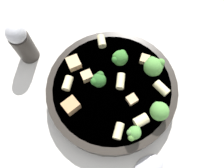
% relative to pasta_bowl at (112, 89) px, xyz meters
% --- Properties ---
extents(ground_plane, '(2.00, 2.00, 0.00)m').
position_rel_pasta_bowl_xyz_m(ground_plane, '(0.00, 0.00, -0.02)').
color(ground_plane, beige).
extents(pasta_bowl, '(0.25, 0.25, 0.04)m').
position_rel_pasta_bowl_xyz_m(pasta_bowl, '(0.00, 0.00, 0.00)').
color(pasta_bowl, '#28231E').
rests_on(pasta_bowl, ground_plane).
extents(broccoli_floret_0, '(0.03, 0.03, 0.04)m').
position_rel_pasta_bowl_xyz_m(broccoli_floret_0, '(0.09, -0.04, 0.03)').
color(broccoli_floret_0, '#84AD60').
rests_on(broccoli_floret_0, pasta_bowl).
extents(broccoli_floret_1, '(0.03, 0.03, 0.03)m').
position_rel_pasta_bowl_xyz_m(broccoli_floret_1, '(0.01, 0.05, 0.03)').
color(broccoli_floret_1, '#9EC175').
rests_on(broccoli_floret_1, pasta_bowl).
extents(broccoli_floret_2, '(0.04, 0.04, 0.04)m').
position_rel_pasta_bowl_xyz_m(broccoli_floret_2, '(0.07, 0.04, 0.04)').
color(broccoli_floret_2, '#9EC175').
rests_on(broccoli_floret_2, pasta_bowl).
extents(broccoli_floret_3, '(0.02, 0.03, 0.03)m').
position_rel_pasta_bowl_xyz_m(broccoli_floret_3, '(0.05, -0.08, 0.03)').
color(broccoli_floret_3, '#93B766').
rests_on(broccoli_floret_3, pasta_bowl).
extents(broccoli_floret_4, '(0.03, 0.03, 0.03)m').
position_rel_pasta_bowl_xyz_m(broccoli_floret_4, '(-0.02, 0.00, 0.03)').
color(broccoli_floret_4, '#9EC175').
rests_on(broccoli_floret_4, pasta_bowl).
extents(rigatoni_0, '(0.02, 0.03, 0.01)m').
position_rel_pasta_bowl_xyz_m(rigatoni_0, '(0.02, -0.08, 0.02)').
color(rigatoni_0, beige).
rests_on(rigatoni_0, pasta_bowl).
extents(rigatoni_1, '(0.02, 0.03, 0.02)m').
position_rel_pasta_bowl_xyz_m(rigatoni_1, '(-0.08, -0.01, 0.02)').
color(rigatoni_1, beige).
rests_on(rigatoni_1, pasta_bowl).
extents(rigatoni_2, '(0.03, 0.03, 0.02)m').
position_rel_pasta_bowl_xyz_m(rigatoni_2, '(0.09, 0.01, 0.02)').
color(rigatoni_2, beige).
rests_on(rigatoni_2, pasta_bowl).
extents(rigatoni_3, '(0.02, 0.03, 0.01)m').
position_rel_pasta_bowl_xyz_m(rigatoni_3, '(0.01, 0.01, 0.02)').
color(rigatoni_3, beige).
rests_on(rigatoni_3, pasta_bowl).
extents(rigatoni_4, '(0.03, 0.03, 0.02)m').
position_rel_pasta_bowl_xyz_m(rigatoni_4, '(0.06, -0.06, 0.02)').
color(rigatoni_4, beige).
rests_on(rigatoni_4, pasta_bowl).
extents(rigatoni_5, '(0.02, 0.03, 0.02)m').
position_rel_pasta_bowl_xyz_m(rigatoni_5, '(-0.03, 0.09, 0.02)').
color(rigatoni_5, beige).
rests_on(rigatoni_5, pasta_bowl).
extents(chicken_chunk_0, '(0.03, 0.03, 0.02)m').
position_rel_pasta_bowl_xyz_m(chicken_chunk_0, '(-0.05, 0.01, 0.02)').
color(chicken_chunk_0, tan).
rests_on(chicken_chunk_0, pasta_bowl).
extents(chicken_chunk_1, '(0.02, 0.02, 0.01)m').
position_rel_pasta_bowl_xyz_m(chicken_chunk_1, '(0.06, 0.06, 0.02)').
color(chicken_chunk_1, tan).
rests_on(chicken_chunk_1, pasta_bowl).
extents(chicken_chunk_2, '(0.03, 0.03, 0.02)m').
position_rel_pasta_bowl_xyz_m(chicken_chunk_2, '(-0.06, -0.05, 0.02)').
color(chicken_chunk_2, tan).
rests_on(chicken_chunk_2, pasta_bowl).
extents(chicken_chunk_3, '(0.02, 0.02, 0.01)m').
position_rel_pasta_bowl_xyz_m(chicken_chunk_3, '(0.04, -0.02, 0.02)').
color(chicken_chunk_3, tan).
rests_on(chicken_chunk_3, pasta_bowl).
extents(chicken_chunk_4, '(0.03, 0.03, 0.01)m').
position_rel_pasta_bowl_xyz_m(chicken_chunk_4, '(-0.08, 0.03, 0.02)').
color(chicken_chunk_4, tan).
rests_on(chicken_chunk_4, pasta_bowl).
extents(pepper_shaker, '(0.04, 0.04, 0.10)m').
position_rel_pasta_bowl_xyz_m(pepper_shaker, '(-0.19, 0.06, 0.03)').
color(pepper_shaker, '#332D28').
rests_on(pepper_shaker, ground_plane).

